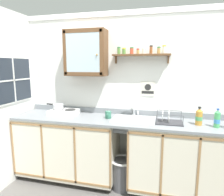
# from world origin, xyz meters

# --- Properties ---
(back_wall) EXTENTS (3.88, 0.07, 2.40)m
(back_wall) POSITION_xyz_m (0.00, 0.58, 1.21)
(back_wall) COLOR white
(back_wall) RESTS_ON ground
(lower_cabinet_run) EXTENTS (1.45, 0.58, 0.92)m
(lower_cabinet_run) POSITION_xyz_m (-0.91, 0.27, 0.46)
(lower_cabinet_run) COLOR black
(lower_cabinet_run) RESTS_ON ground
(lower_cabinet_run_right) EXTENTS (1.62, 0.58, 0.92)m
(lower_cabinet_run_right) POSITION_xyz_m (0.82, 0.27, 0.46)
(lower_cabinet_run_right) COLOR black
(lower_cabinet_run_right) RESTS_ON ground
(countertop) EXTENTS (3.24, 0.60, 0.03)m
(countertop) POSITION_xyz_m (0.00, 0.27, 0.93)
(countertop) COLOR gray
(countertop) RESTS_ON lower_cabinet_run
(backsplash) EXTENTS (3.24, 0.02, 0.08)m
(backsplash) POSITION_xyz_m (0.00, 0.55, 0.99)
(backsplash) COLOR gray
(backsplash) RESTS_ON countertop
(sink) EXTENTS (0.56, 0.46, 0.46)m
(sink) POSITION_xyz_m (0.04, 0.31, 0.92)
(sink) COLOR silver
(sink) RESTS_ON countertop
(hot_plate_stove) EXTENTS (0.39, 0.29, 0.08)m
(hot_plate_stove) POSITION_xyz_m (-0.98, 0.31, 0.99)
(hot_plate_stove) COLOR silver
(hot_plate_stove) RESTS_ON countertop
(saucepan) EXTENTS (0.30, 0.16, 0.07)m
(saucepan) POSITION_xyz_m (-1.08, 0.33, 1.06)
(saucepan) COLOR silver
(saucepan) RESTS_ON hot_plate_stove
(bottle_soda_green_1) EXTENTS (0.07, 0.07, 0.23)m
(bottle_soda_green_1) POSITION_xyz_m (1.02, 0.20, 1.05)
(bottle_soda_green_1) COLOR #4CB266
(bottle_soda_green_1) RESTS_ON countertop
(bottle_juice_amber_2) EXTENTS (0.08, 0.08, 0.23)m
(bottle_juice_amber_2) POSITION_xyz_m (0.84, 0.26, 1.05)
(bottle_juice_amber_2) COLOR gold
(bottle_juice_amber_2) RESTS_ON countertop
(dish_rack) EXTENTS (0.33, 0.26, 0.17)m
(dish_rack) POSITION_xyz_m (0.49, 0.26, 0.98)
(dish_rack) COLOR #333338
(dish_rack) RESTS_ON countertop
(mug) EXTENTS (0.08, 0.12, 0.10)m
(mug) POSITION_xyz_m (-0.30, 0.28, 1.00)
(mug) COLOR #337259
(mug) RESTS_ON countertop
(wall_cabinet) EXTENTS (0.59, 0.27, 0.63)m
(wall_cabinet) POSITION_xyz_m (-0.66, 0.43, 1.83)
(wall_cabinet) COLOR brown
(spice_shelf) EXTENTS (0.77, 0.14, 0.23)m
(spice_shelf) POSITION_xyz_m (0.10, 0.49, 1.81)
(spice_shelf) COLOR brown
(warning_sign) EXTENTS (0.20, 0.01, 0.21)m
(warning_sign) POSITION_xyz_m (0.20, 0.55, 1.33)
(warning_sign) COLOR silver
(window) EXTENTS (0.03, 0.75, 0.65)m
(window) POSITION_xyz_m (-1.63, 0.12, 1.45)
(window) COLOR #262D38
(trash_bin) EXTENTS (0.32, 0.32, 0.42)m
(trash_bin) POSITION_xyz_m (-0.08, 0.20, 0.22)
(trash_bin) COLOR #4C4C51
(trash_bin) RESTS_ON ground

